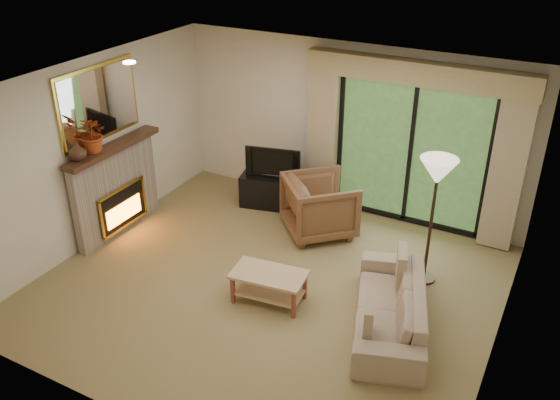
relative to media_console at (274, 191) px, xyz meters
The scene contains 22 objects.
floor 2.20m from the media_console, 63.26° to the right, with size 5.50×5.50×0.00m, color olive.
ceiling 3.20m from the media_console, 63.26° to the right, with size 5.50×5.50×0.00m, color silver.
wall_back 1.53m from the media_console, 29.24° to the left, with size 5.00×5.00×0.00m, color beige.
wall_front 4.67m from the media_console, 77.55° to the right, with size 5.00×5.00×0.00m, color beige.
wall_left 2.83m from the media_console, 132.19° to the right, with size 5.00×5.00×0.00m, color beige.
wall_right 4.34m from the media_console, 27.58° to the right, with size 5.00×5.00×0.00m, color beige.
fireplace 2.44m from the media_console, 133.27° to the right, with size 0.24×1.70×1.37m, color gray, non-canonical shape.
mirror 2.99m from the media_console, 134.71° to the right, with size 0.07×1.45×1.02m, color gold, non-canonical shape.
sliding_door 2.21m from the media_console, 14.15° to the left, with size 2.26×0.10×2.16m, color black, non-canonical shape.
curtain_left 1.20m from the media_console, 31.65° to the left, with size 0.45×0.18×2.35m, color tan.
curtain_right 3.48m from the media_console, ahead, with size 0.45×0.18×2.35m, color tan.
cornice 2.89m from the media_console, 11.68° to the left, with size 3.20×0.24×0.32m, color tan.
media_console is the anchor object (origin of this frame).
tv 0.51m from the media_console, 90.00° to the right, with size 0.87×0.11×0.50m, color black.
armchair 1.09m from the media_console, 23.46° to the right, with size 0.93×0.96×0.87m, color brown.
sofa 3.26m from the media_console, 37.52° to the right, with size 1.93×0.76×0.56m, color gray.
pillow_near 3.59m from the media_console, 45.23° to the right, with size 0.10×0.37×0.37m, color brown.
pillow_far 2.91m from the media_console, 29.55° to the right, with size 0.11×0.42×0.42m, color brown.
coffee_table 2.49m from the media_console, 62.92° to the right, with size 0.90×0.49×0.40m, color tan, non-canonical shape.
floor_lamp 2.89m from the media_console, 17.96° to the right, with size 0.46×0.46×1.71m, color beige, non-canonical shape.
vase 3.11m from the media_console, 124.74° to the right, with size 0.24×0.24×0.25m, color #3B2317.
branches 2.95m from the media_console, 128.54° to the right, with size 0.46×0.40×0.51m, color #A03B15.
Camera 1 is at (3.05, -5.41, 4.50)m, focal length 38.00 mm.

